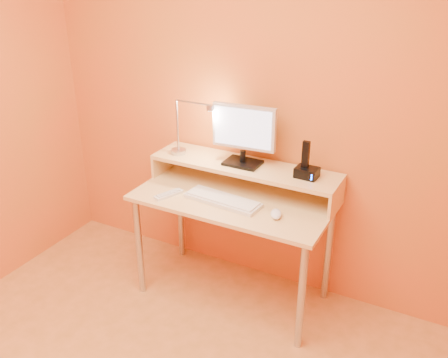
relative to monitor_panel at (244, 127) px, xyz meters
The scene contains 25 objects.
wall_back 0.21m from the monitor_panel, 85.93° to the left, with size 3.00×0.04×2.50m, color #E15A26.
desk_leg_fl 1.03m from the monitor_panel, 142.72° to the right, with size 0.04×0.04×0.69m, color #AEAEB4.
desk_leg_fr 1.04m from the monitor_panel, 36.14° to the right, with size 0.04×0.04×0.69m, color #AEAEB4.
desk_leg_bl 0.94m from the monitor_panel, behind, with size 0.04×0.04×0.69m, color #AEAEB4.
desk_leg_br 0.96m from the monitor_panel, ahead, with size 0.04×0.04×0.69m, color #AEAEB4.
desk_lower 0.44m from the monitor_panel, 85.93° to the right, with size 1.20×0.60×0.03m, color #DFB874.
shelf_riser_left 0.67m from the monitor_panel, behind, with size 0.02×0.30×0.14m, color #DFB874.
shelf_riser_right 0.69m from the monitor_panel, ahead, with size 0.02×0.30×0.14m, color #DFB874.
desk_shelf 0.25m from the monitor_panel, 41.30° to the right, with size 1.20×0.30×0.03m, color #DFB874.
monitor_foot 0.23m from the monitor_panel, 90.00° to the right, with size 0.22×0.16×0.02m, color black.
monitor_neck 0.19m from the monitor_panel, 90.00° to the right, with size 0.04×0.04×0.07m, color black.
monitor_panel is the anchor object (origin of this frame).
monitor_back 0.02m from the monitor_panel, 90.00° to the left, with size 0.36×0.01×0.23m, color black.
monitor_screen 0.02m from the monitor_panel, 90.00° to the right, with size 0.36×0.00×0.23m, color #C7D4FF.
lamp_base 0.50m from the monitor_panel, behind, with size 0.10×0.10×0.03m, color #AEAEB4.
lamp_post 0.45m from the monitor_panel, behind, with size 0.01×0.01×0.33m, color #AEAEB4.
lamp_arm 0.35m from the monitor_panel, behind, with size 0.01×0.01×0.24m, color #AEAEB4.
lamp_head 0.24m from the monitor_panel, 169.15° to the right, with size 0.04×0.04×0.03m, color #AEAEB4.
lamp_bulb 0.23m from the monitor_panel, 169.15° to the right, with size 0.03×0.03×0.00m, color #FFEAC6.
phone_dock 0.46m from the monitor_panel, ahead, with size 0.13×0.10×0.06m, color black.
phone_handset 0.41m from the monitor_panel, ahead, with size 0.04×0.03×0.16m, color black.
phone_led 0.51m from the monitor_panel, ahead, with size 0.01×0.00×0.04m, color blue.
keyboard 0.46m from the monitor_panel, 93.86° to the right, with size 0.47×0.15×0.02m, color silver.
mouse 0.57m from the monitor_panel, 38.29° to the right, with size 0.06×0.11×0.04m, color silver.
remote_control 0.61m from the monitor_panel, 136.83° to the right, with size 0.05×0.19×0.02m, color silver.
Camera 1 is at (1.19, -1.20, 2.08)m, focal length 39.47 mm.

